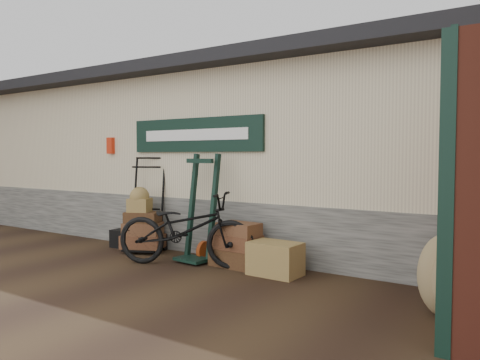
% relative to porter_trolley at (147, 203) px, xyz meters
% --- Properties ---
extents(ground, '(80.00, 80.00, 0.00)m').
position_rel_porter_trolley_xyz_m(ground, '(1.18, -0.75, -0.81)').
color(ground, black).
rests_on(ground, ground).
extents(station_building, '(14.40, 4.10, 3.20)m').
position_rel_porter_trolley_xyz_m(station_building, '(1.17, 1.99, 0.80)').
color(station_building, '#4C4C47').
rests_on(station_building, ground).
extents(porter_trolley, '(0.98, 0.88, 1.62)m').
position_rel_porter_trolley_xyz_m(porter_trolley, '(0.00, 0.00, 0.00)').
color(porter_trolley, black).
rests_on(porter_trolley, ground).
extents(green_barrow, '(0.64, 0.56, 1.64)m').
position_rel_porter_trolley_xyz_m(green_barrow, '(1.27, -0.15, 0.01)').
color(green_barrow, black).
rests_on(green_barrow, ground).
extents(suitcase_stack, '(0.77, 0.52, 0.65)m').
position_rel_porter_trolley_xyz_m(suitcase_stack, '(1.94, -0.12, -0.49)').
color(suitcase_stack, '#3D1F13').
rests_on(suitcase_stack, ground).
extents(wicker_hamper, '(0.70, 0.48, 0.45)m').
position_rel_porter_trolley_xyz_m(wicker_hamper, '(2.65, -0.26, -0.59)').
color(wicker_hamper, olive).
rests_on(wicker_hamper, ground).
extents(black_trunk, '(0.33, 0.28, 0.31)m').
position_rel_porter_trolley_xyz_m(black_trunk, '(-0.56, -0.07, -0.66)').
color(black_trunk, black).
rests_on(black_trunk, ground).
extents(bicycle, '(1.37, 2.21, 1.21)m').
position_rel_porter_trolley_xyz_m(bicycle, '(1.30, -0.53, -0.21)').
color(bicycle, black).
rests_on(bicycle, ground).
extents(burlap_sack_left, '(0.62, 0.57, 0.83)m').
position_rel_porter_trolley_xyz_m(burlap_sack_left, '(4.85, -0.75, -0.40)').
color(burlap_sack_left, olive).
rests_on(burlap_sack_left, ground).
extents(burlap_sack_right, '(0.62, 0.57, 0.82)m').
position_rel_porter_trolley_xyz_m(burlap_sack_right, '(5.03, -0.95, -0.40)').
color(burlap_sack_right, olive).
rests_on(burlap_sack_right, ground).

